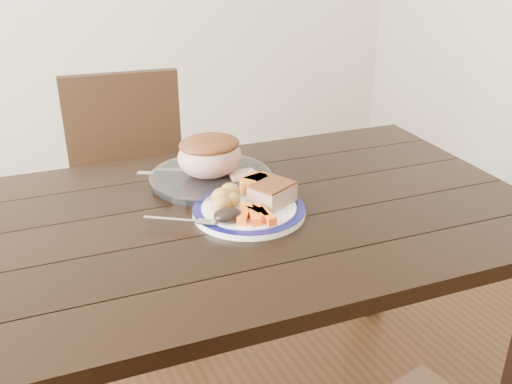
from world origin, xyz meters
name	(u,v)px	position (x,y,z in m)	size (l,w,h in m)	color
dining_table	(225,245)	(0.00, 0.00, 0.66)	(1.67, 1.04, 0.75)	black
chair_far	(132,189)	(-0.06, 0.74, 0.52)	(0.48, 0.49, 0.93)	black
dinner_plate	(249,211)	(0.06, -0.03, 0.76)	(0.28, 0.28, 0.02)	white
plate_rim	(249,208)	(0.06, -0.03, 0.77)	(0.28, 0.28, 0.02)	#0E0E48
serving_platter	(211,179)	(0.04, 0.20, 0.76)	(0.33, 0.33, 0.02)	white
pork_slice	(272,194)	(0.12, -0.04, 0.79)	(0.10, 0.08, 0.05)	#A57C65
roasted_potatoes	(226,197)	(0.01, 0.00, 0.79)	(0.10, 0.10, 0.05)	gold
carrot_batons	(255,215)	(0.04, -0.09, 0.78)	(0.09, 0.11, 0.02)	#FD5D15
pumpkin_wedges	(259,184)	(0.12, 0.04, 0.79)	(0.10, 0.10, 0.04)	orange
dark_mushroom	(228,215)	(-0.02, -0.08, 0.79)	(0.07, 0.05, 0.03)	black
fork	(185,221)	(-0.11, -0.03, 0.77)	(0.15, 0.12, 0.00)	silver
roast_joint	(210,157)	(0.04, 0.20, 0.83)	(0.18, 0.16, 0.12)	tan
cut_slice	(243,176)	(0.12, 0.14, 0.78)	(0.07, 0.06, 0.02)	tan
carving_knife	(212,174)	(0.06, 0.23, 0.76)	(0.29, 0.18, 0.01)	silver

